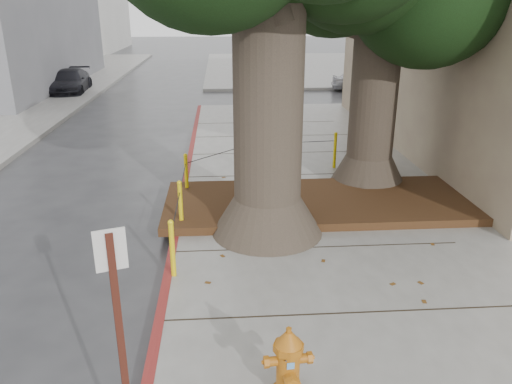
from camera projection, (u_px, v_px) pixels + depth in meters
The scene contains 10 objects.
ground at pixel (307, 324), 6.84m from camera, with size 140.00×140.00×0.00m, color #28282B.
sidewalk_far at pixel (320, 67), 35.26m from camera, with size 16.00×20.00×0.15m, color slate.
curb_red at pixel (175, 243), 9.02m from camera, with size 0.14×26.00×0.16m, color maroon.
planter_bed at pixel (319, 202), 10.47m from camera, with size 6.40×2.60×0.16m, color black.
bollard_ring at pixel (234, 177), 10.64m from camera, with size 3.79×5.39×0.95m.
fire_hydrant at pixel (288, 364), 5.22m from camera, with size 0.46×0.41×0.87m.
signpost at pixel (122, 348), 4.00m from camera, with size 0.23×0.09×2.41m.
car_silver at pixel (362, 80), 25.54m from camera, with size 1.25×3.10×1.06m, color #A5A5AA.
car_red at pixel (448, 82), 24.33m from camera, with size 1.30×3.73×1.23m, color maroon.
car_dark at pixel (70, 82), 24.68m from camera, with size 1.64×4.03×1.17m, color black.
Camera 1 is at (-1.11, -5.72, 4.09)m, focal length 35.00 mm.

